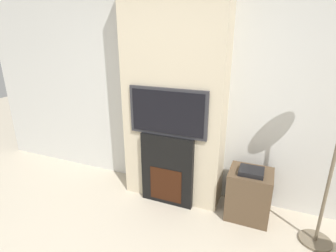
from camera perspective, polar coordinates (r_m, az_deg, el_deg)
name	(u,v)px	position (r m, az deg, el deg)	size (l,w,h in m)	color
wall_back	(181,86)	(3.15, 2.79, 8.80)	(6.00, 0.06, 2.70)	silver
chimney_breast	(174,89)	(2.95, 1.37, 8.10)	(1.16, 0.37, 2.70)	beige
fireplace	(168,169)	(3.11, -0.01, -9.44)	(0.63, 0.15, 0.86)	black
television	(168,112)	(2.84, -0.02, 3.04)	(0.90, 0.07, 0.53)	#2D2D33
media_stand	(249,194)	(3.08, 17.21, -13.86)	(0.45, 0.39, 0.60)	brown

